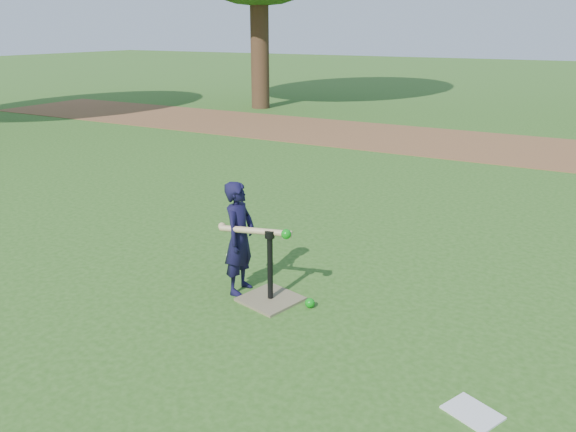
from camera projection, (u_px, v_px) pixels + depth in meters
The scene contains 7 objects.
ground at pixel (243, 296), 4.71m from camera, with size 80.00×80.00×0.00m, color #285116.
dirt_strip at pixel (455, 143), 10.93m from camera, with size 24.00×3.00×0.01m, color brown.
child at pixel (239, 238), 4.67m from camera, with size 0.35×0.23×0.97m, color black.
wiffle_ball_ground at pixel (310, 303), 4.52m from camera, with size 0.08×0.08×0.08m, color #0C8912.
clipboard at pixel (473, 413), 3.28m from camera, with size 0.30×0.23×0.01m, color silver.
batting_tee at pixel (270, 288), 4.61m from camera, with size 0.52×0.52×0.61m.
swing_action at pixel (258, 231), 4.48m from camera, with size 0.65×0.21×0.09m.
Camera 1 is at (2.40, -3.53, 2.15)m, focal length 35.00 mm.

